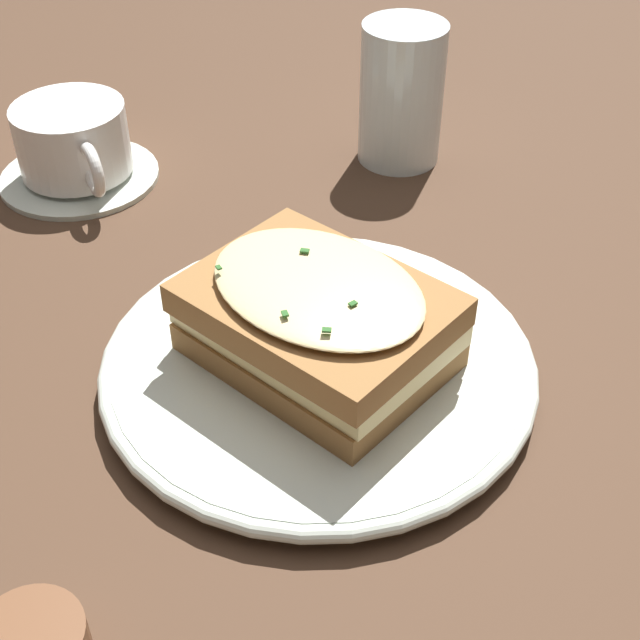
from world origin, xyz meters
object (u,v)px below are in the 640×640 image
object	(u,v)px
dinner_plate	(320,365)
sandwich	(320,320)
water_glass	(403,94)
teacup_with_saucer	(76,148)

from	to	relation	value
dinner_plate	sandwich	distance (m)	0.04
dinner_plate	water_glass	size ratio (longest dim) A/B	2.30
water_glass	sandwich	bearing A→B (deg)	80.13
dinner_plate	sandwich	xyz separation A→B (m)	(-0.00, 0.00, 0.04)
dinner_plate	sandwich	bearing A→B (deg)	90.30
sandwich	teacup_with_saucer	distance (m)	0.31
teacup_with_saucer	sandwich	bearing A→B (deg)	11.50
dinner_plate	teacup_with_saucer	world-z (taller)	teacup_with_saucer
dinner_plate	water_glass	world-z (taller)	water_glass
dinner_plate	water_glass	bearing A→B (deg)	-99.98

